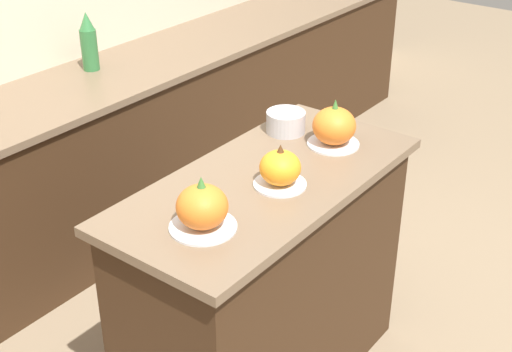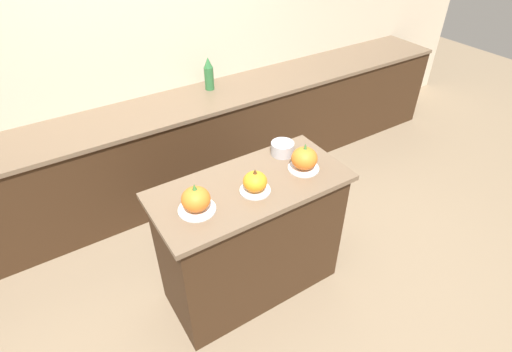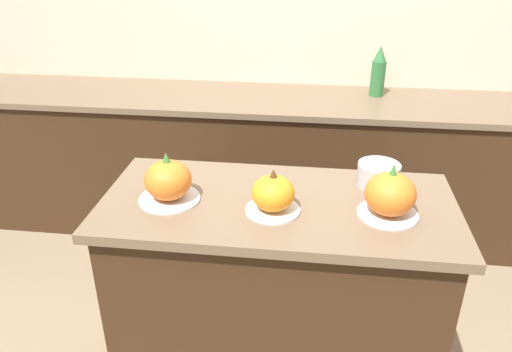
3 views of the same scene
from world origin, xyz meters
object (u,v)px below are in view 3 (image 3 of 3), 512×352
Objects in this scene: pumpkin_cake_right at (390,195)px; bottle_tall at (378,72)px; pumpkin_cake_center at (273,195)px; mixing_bowl at (378,175)px; pumpkin_cake_left at (168,182)px.

pumpkin_cake_right is 1.49m from bottle_tall.
mixing_bowl is (0.36, 0.23, -0.02)m from pumpkin_cake_center.
pumpkin_cake_left is 0.75m from mixing_bowl.
pumpkin_cake_left is at bearing -164.45° from mixing_bowl.
pumpkin_cake_center is 1.19× the size of mixing_bowl.
pumpkin_cake_left reaches higher than pumpkin_cake_center.
bottle_tall is 1.28m from mixing_bowl.
pumpkin_cake_left is 1.16× the size of pumpkin_cake_center.
pumpkin_cake_center is 1.58m from bottle_tall.
mixing_bowl is at bearing -94.99° from bottle_tall.
bottle_tall is (0.10, 1.48, 0.01)m from pumpkin_cake_right.
pumpkin_cake_center is at bearing -147.27° from mixing_bowl.
bottle_tall reaches higher than mixing_bowl.
pumpkin_cake_center is 0.43m from mixing_bowl.
bottle_tall is (0.47, 1.50, 0.02)m from pumpkin_cake_center.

